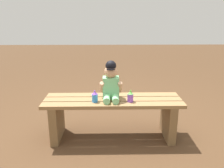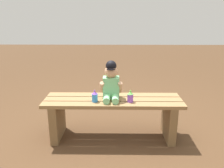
{
  "view_description": "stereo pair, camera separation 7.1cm",
  "coord_description": "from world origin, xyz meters",
  "px_view_note": "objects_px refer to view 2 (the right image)",
  "views": [
    {
      "loc": [
        -0.05,
        -2.27,
        1.31
      ],
      "look_at": [
        -0.01,
        -0.05,
        0.63
      ],
      "focal_mm": 36.81,
      "sensor_mm": 36.0,
      "label": 1
    },
    {
      "loc": [
        0.02,
        -2.27,
        1.31
      ],
      "look_at": [
        -0.01,
        -0.05,
        0.63
      ],
      "focal_mm": 36.81,
      "sensor_mm": 36.0,
      "label": 2
    }
  ],
  "objects_px": {
    "sippy_cup_left": "(95,96)",
    "sippy_cup_right": "(130,96)",
    "park_bench": "(113,112)",
    "child_figure": "(111,82)"
  },
  "relations": [
    {
      "from": "park_bench",
      "to": "sippy_cup_right",
      "type": "relative_size",
      "value": 11.68
    },
    {
      "from": "child_figure",
      "to": "park_bench",
      "type": "bearing_deg",
      "value": -39.19
    },
    {
      "from": "child_figure",
      "to": "sippy_cup_left",
      "type": "relative_size",
      "value": 3.26
    },
    {
      "from": "park_bench",
      "to": "child_figure",
      "type": "relative_size",
      "value": 3.58
    },
    {
      "from": "child_figure",
      "to": "sippy_cup_right",
      "type": "xyz_separation_m",
      "value": [
        0.2,
        -0.1,
        -0.12
      ]
    },
    {
      "from": "sippy_cup_left",
      "to": "park_bench",
      "type": "bearing_deg",
      "value": 23.84
    },
    {
      "from": "child_figure",
      "to": "sippy_cup_right",
      "type": "relative_size",
      "value": 3.26
    },
    {
      "from": "sippy_cup_left",
      "to": "sippy_cup_right",
      "type": "xyz_separation_m",
      "value": [
        0.36,
        0.0,
        0.0
      ]
    },
    {
      "from": "sippy_cup_left",
      "to": "child_figure",
      "type": "bearing_deg",
      "value": 30.89
    },
    {
      "from": "park_bench",
      "to": "sippy_cup_right",
      "type": "height_order",
      "value": "sippy_cup_right"
    }
  ]
}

